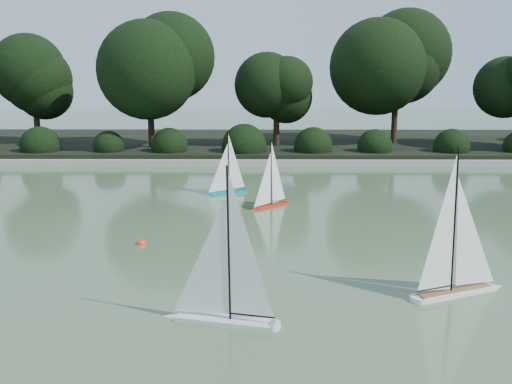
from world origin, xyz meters
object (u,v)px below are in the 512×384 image
Objects in this scene: sailboat_teal at (224,184)px; race_buoy at (141,244)px; sailboat_white_a at (216,297)px; sailboat_white_b at (463,270)px; sailboat_orange at (268,196)px.

sailboat_teal is 9.33× the size of race_buoy.
sailboat_white_a is 0.96× the size of sailboat_white_b.
sailboat_white_a is at bearing -63.86° from race_buoy.
sailboat_orange reaches higher than race_buoy.
sailboat_white_b reaches higher than sailboat_teal.
sailboat_white_a is 1.25× the size of sailboat_orange.
sailboat_white_b is 1.31× the size of sailboat_orange.
sailboat_white_b is 5.03m from sailboat_orange.
sailboat_white_b reaches higher than sailboat_white_a.
sailboat_white_b is 6.63m from sailboat_teal.
sailboat_white_a reaches higher than race_buoy.
sailboat_white_a is at bearing -87.07° from sailboat_teal.
sailboat_white_b is 1.29× the size of sailboat_teal.
sailboat_white_a reaches higher than sailboat_teal.
sailboat_white_b reaches higher than sailboat_orange.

